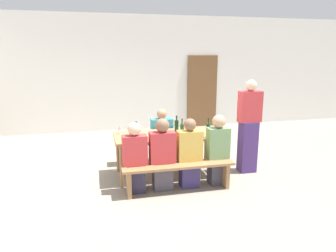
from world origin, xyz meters
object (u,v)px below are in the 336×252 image
seated_guest_near_2 (189,155)px  standing_host (249,128)px  wooden_door (202,92)px  seated_guest_near_0 (135,159)px  wine_glass_1 (184,128)px  wine_bottle_0 (136,133)px  seated_guest_far_0 (162,139)px  wine_bottle_1 (177,126)px  wine_bottle_3 (182,130)px  seated_guest_near_3 (218,151)px  bench_far (160,145)px  seated_guest_near_1 (162,156)px  tasting_table (168,139)px  wine_glass_0 (120,128)px  wine_bottle_2 (208,130)px  bench_near (179,170)px

seated_guest_near_2 → standing_host: 1.34m
wooden_door → seated_guest_near_0: wooden_door is taller
wine_glass_1 → seated_guest_near_2: seated_guest_near_2 is taller
wine_bottle_0 → seated_guest_near_2: 0.94m
seated_guest_far_0 → standing_host: standing_host is taller
seated_guest_near_0 → wine_bottle_1: bearing=-50.0°
wine_bottle_1 → wine_bottle_3: size_ratio=0.99×
seated_guest_near_3 → wine_glass_1: bearing=36.1°
bench_far → seated_guest_near_1: bearing=-99.9°
seated_guest_near_1 → wine_bottle_0: bearing=45.9°
seated_guest_near_2 → tasting_table: bearing=20.8°
tasting_table → seated_guest_far_0: (0.01, 0.58, -0.16)m
bench_far → wine_glass_0: (-0.82, -0.52, 0.51)m
wine_bottle_0 → seated_guest_far_0: bearing=53.4°
wooden_door → wine_bottle_2: size_ratio=6.33×
wine_bottle_1 → wine_bottle_0: bearing=-154.6°
seated_guest_near_0 → seated_guest_near_3: 1.37m
wooden_door → seated_guest_near_0: bearing=-121.5°
wine_glass_0 → seated_guest_near_3: 1.74m
bench_far → wine_bottle_1: bearing=-71.8°
wine_bottle_2 → standing_host: bearing=12.2°
seated_guest_near_0 → seated_guest_near_3: seated_guest_near_3 is taller
wooden_door → wine_bottle_1: size_ratio=6.99×
wine_bottle_1 → wine_glass_1: (0.10, -0.16, -0.01)m
seated_guest_near_1 → tasting_table: bearing=-21.5°
wooden_door → seated_guest_near_1: (-2.13, -4.18, -0.49)m
wine_bottle_0 → wine_glass_1: (0.88, 0.21, -0.00)m
seated_guest_near_1 → standing_host: (1.69, 0.41, 0.26)m
bench_near → standing_host: size_ratio=1.05×
seated_guest_near_2 → wine_bottle_0: bearing=66.6°
bench_near → standing_host: standing_host is taller
tasting_table → seated_guest_near_2: 0.63m
bench_far → seated_guest_far_0: (0.01, -0.15, 0.16)m
wine_bottle_2 → wine_bottle_3: wine_bottle_2 is taller
wine_bottle_3 → seated_guest_near_0: size_ratio=0.27×
tasting_table → bench_far: bearing=90.0°
wine_bottle_3 → seated_guest_near_1: size_ratio=0.26×
wooden_door → bench_near: bearing=-113.7°
tasting_table → wine_bottle_3: size_ratio=6.17×
bench_near → wine_bottle_1: wine_bottle_1 is taller
tasting_table → bench_far: 0.80m
wooden_door → seated_guest_far_0: (-1.89, -3.02, -0.54)m
bench_far → standing_host: size_ratio=1.05×
bench_far → wooden_door: bearing=56.5°
wooden_door → bench_far: size_ratio=1.19×
wine_bottle_3 → bench_near: bearing=-110.2°
wine_bottle_1 → seated_guest_near_2: seated_guest_near_2 is taller
bench_far → wine_bottle_0: wine_bottle_0 is taller
seated_guest_near_3 → seated_guest_near_1: bearing=90.0°
tasting_table → seated_guest_near_0: size_ratio=1.67×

